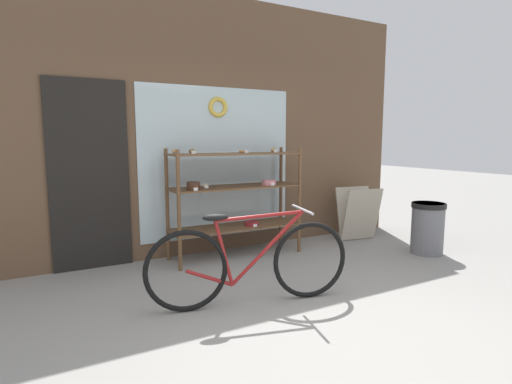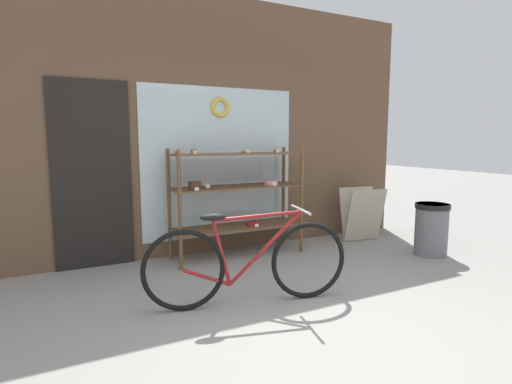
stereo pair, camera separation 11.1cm
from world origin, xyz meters
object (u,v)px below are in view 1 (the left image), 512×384
Objects in this scene: display_case at (235,191)px; sandwich_board at (358,214)px; bicycle at (250,263)px; trash_bin at (428,226)px.

sandwich_board is (1.92, -0.10, -0.44)m from display_case.
bicycle is at bearing -143.99° from sandwich_board.
bicycle reaches higher than trash_bin.
display_case is 2.18× the size of sandwich_board.
display_case reaches higher than sandwich_board.
display_case reaches higher than bicycle.
display_case reaches higher than trash_bin.
bicycle is at bearing -110.42° from display_case.
trash_bin is at bearing -65.50° from sandwich_board.
bicycle is at bearing -173.05° from trash_bin.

